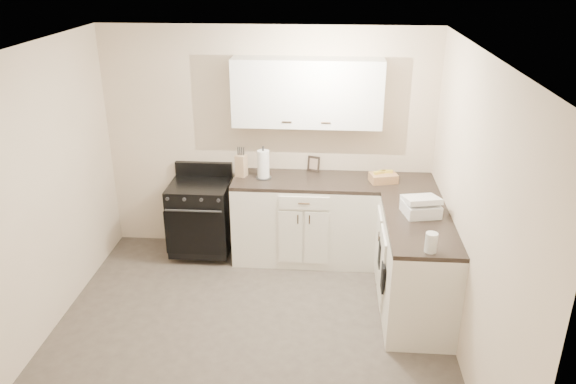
# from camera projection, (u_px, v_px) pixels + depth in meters

# --- Properties ---
(floor) EXTENTS (3.60, 3.60, 0.00)m
(floor) POSITION_uv_depth(u_px,v_px,m) (249.00, 338.00, 5.01)
(floor) COLOR #473F38
(floor) RESTS_ON ground
(ceiling) EXTENTS (3.60, 3.60, 0.00)m
(ceiling) POSITION_uv_depth(u_px,v_px,m) (239.00, 53.00, 4.03)
(ceiling) COLOR white
(ceiling) RESTS_ON wall_back
(wall_back) EXTENTS (3.60, 0.00, 3.60)m
(wall_back) POSITION_uv_depth(u_px,v_px,m) (269.00, 142.00, 6.17)
(wall_back) COLOR beige
(wall_back) RESTS_ON ground
(wall_right) EXTENTS (0.00, 3.60, 3.60)m
(wall_right) POSITION_uv_depth(u_px,v_px,m) (472.00, 218.00, 4.39)
(wall_right) COLOR beige
(wall_right) RESTS_ON ground
(wall_left) EXTENTS (0.00, 3.60, 3.60)m
(wall_left) POSITION_uv_depth(u_px,v_px,m) (29.00, 204.00, 4.64)
(wall_left) COLOR beige
(wall_left) RESTS_ON ground
(wall_front) EXTENTS (3.60, 0.00, 3.60)m
(wall_front) POSITION_uv_depth(u_px,v_px,m) (193.00, 359.00, 2.87)
(wall_front) COLOR beige
(wall_front) RESTS_ON ground
(base_cabinets_back) EXTENTS (1.55, 0.60, 0.90)m
(base_cabinets_back) POSITION_uv_depth(u_px,v_px,m) (305.00, 220.00, 6.18)
(base_cabinets_back) COLOR white
(base_cabinets_back) RESTS_ON floor
(base_cabinets_right) EXTENTS (0.60, 1.90, 0.90)m
(base_cabinets_right) POSITION_uv_depth(u_px,v_px,m) (411.00, 253.00, 5.51)
(base_cabinets_right) COLOR white
(base_cabinets_right) RESTS_ON floor
(countertop_back) EXTENTS (1.55, 0.60, 0.04)m
(countertop_back) POSITION_uv_depth(u_px,v_px,m) (305.00, 181.00, 5.99)
(countertop_back) COLOR black
(countertop_back) RESTS_ON base_cabinets_back
(countertop_right) EXTENTS (0.60, 1.90, 0.04)m
(countertop_right) POSITION_uv_depth(u_px,v_px,m) (415.00, 210.00, 5.32)
(countertop_right) COLOR black
(countertop_right) RESTS_ON base_cabinets_right
(upper_cabinets) EXTENTS (1.55, 0.30, 0.70)m
(upper_cabinets) POSITION_uv_depth(u_px,v_px,m) (307.00, 93.00, 5.77)
(upper_cabinets) COLOR white
(upper_cabinets) RESTS_ON wall_back
(stove) EXTENTS (0.65, 0.55, 0.78)m
(stove) POSITION_uv_depth(u_px,v_px,m) (201.00, 217.00, 6.23)
(stove) COLOR black
(stove) RESTS_ON floor
(knife_block) EXTENTS (0.13, 0.13, 0.24)m
(knife_block) POSITION_uv_depth(u_px,v_px,m) (241.00, 166.00, 6.03)
(knife_block) COLOR tan
(knife_block) RESTS_ON countertop_back
(paper_towel) EXTENTS (0.14, 0.14, 0.31)m
(paper_towel) POSITION_uv_depth(u_px,v_px,m) (263.00, 164.00, 5.97)
(paper_towel) COLOR white
(paper_towel) RESTS_ON countertop_back
(picture_frame) EXTENTS (0.14, 0.08, 0.17)m
(picture_frame) POSITION_uv_depth(u_px,v_px,m) (314.00, 164.00, 6.19)
(picture_frame) COLOR black
(picture_frame) RESTS_ON countertop_back
(wicker_basket) EXTENTS (0.31, 0.25, 0.09)m
(wicker_basket) POSITION_uv_depth(u_px,v_px,m) (383.00, 178.00, 5.90)
(wicker_basket) COLOR #AF8053
(wicker_basket) RESTS_ON countertop_right
(countertop_grill) EXTENTS (0.36, 0.35, 0.11)m
(countertop_grill) POSITION_uv_depth(u_px,v_px,m) (421.00, 209.00, 5.16)
(countertop_grill) COLOR white
(countertop_grill) RESTS_ON countertop_right
(glass_jar) EXTENTS (0.11, 0.11, 0.16)m
(glass_jar) POSITION_uv_depth(u_px,v_px,m) (431.00, 242.00, 4.50)
(glass_jar) COLOR silver
(glass_jar) RESTS_ON countertop_right
(oven_mitt_near) EXTENTS (0.02, 0.15, 0.26)m
(oven_mitt_near) POSITION_uv_depth(u_px,v_px,m) (383.00, 277.00, 5.01)
(oven_mitt_near) COLOR black
(oven_mitt_near) RESTS_ON base_cabinets_right
(oven_mitt_far) EXTENTS (0.02, 0.14, 0.25)m
(oven_mitt_far) POSITION_uv_depth(u_px,v_px,m) (380.00, 255.00, 5.33)
(oven_mitt_far) COLOR black
(oven_mitt_far) RESTS_ON base_cabinets_right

